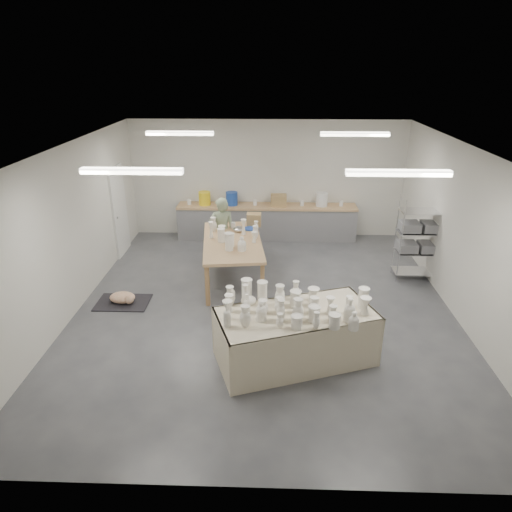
{
  "coord_description": "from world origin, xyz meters",
  "views": [
    {
      "loc": [
        0.1,
        -7.6,
        4.32
      ],
      "look_at": [
        -0.16,
        0.02,
        1.05
      ],
      "focal_mm": 32.0,
      "sensor_mm": 36.0,
      "label": 1
    }
  ],
  "objects_px": {
    "drying_table": "(295,334)",
    "red_stool": "(224,248)",
    "work_table": "(234,239)",
    "potter": "(222,232)"
  },
  "relations": [
    {
      "from": "drying_table",
      "to": "red_stool",
      "type": "distance_m",
      "value": 4.13
    },
    {
      "from": "work_table",
      "to": "red_stool",
      "type": "bearing_deg",
      "value": 102.72
    },
    {
      "from": "potter",
      "to": "red_stool",
      "type": "bearing_deg",
      "value": -97.97
    },
    {
      "from": "work_table",
      "to": "potter",
      "type": "bearing_deg",
      "value": 109.69
    },
    {
      "from": "red_stool",
      "to": "work_table",
      "type": "bearing_deg",
      "value": -70.52
    },
    {
      "from": "potter",
      "to": "red_stool",
      "type": "relative_size",
      "value": 4.16
    },
    {
      "from": "work_table",
      "to": "potter",
      "type": "height_order",
      "value": "potter"
    },
    {
      "from": "drying_table",
      "to": "potter",
      "type": "height_order",
      "value": "potter"
    },
    {
      "from": "red_stool",
      "to": "potter",
      "type": "bearing_deg",
      "value": -90.0
    },
    {
      "from": "potter",
      "to": "drying_table",
      "type": "bearing_deg",
      "value": 104.33
    }
  ]
}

